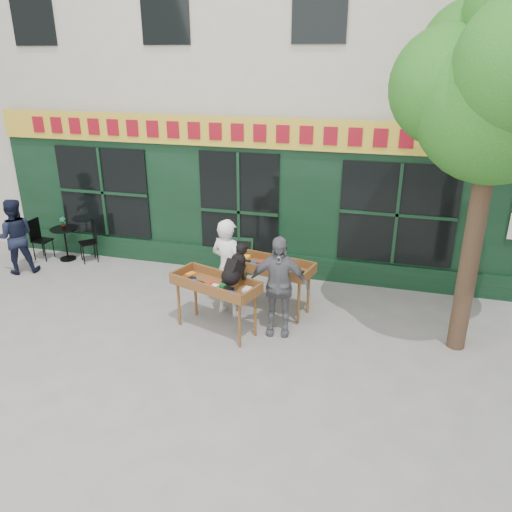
% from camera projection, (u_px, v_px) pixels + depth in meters
% --- Properties ---
extents(ground, '(80.00, 80.00, 0.00)m').
position_uv_depth(ground, '(202.00, 320.00, 8.93)').
color(ground, slate).
rests_on(ground, ground).
extents(building, '(14.00, 7.26, 10.00)m').
position_uv_depth(building, '(281.00, 31.00, 12.43)').
color(building, beige).
rests_on(building, ground).
extents(street_tree, '(3.05, 2.90, 5.60)m').
position_uv_depth(street_tree, '(503.00, 79.00, 6.64)').
color(street_tree, '#382619').
rests_on(street_tree, ground).
extents(book_cart_center, '(1.62, 1.07, 0.99)m').
position_uv_depth(book_cart_center, '(216.00, 287.00, 8.30)').
color(book_cart_center, brown).
rests_on(book_cart_center, ground).
extents(dog, '(0.51, 0.68, 0.60)m').
position_uv_depth(dog, '(234.00, 264.00, 8.00)').
color(dog, black).
rests_on(dog, book_cart_center).
extents(woman, '(0.76, 0.62, 1.80)m').
position_uv_depth(woman, '(228.00, 268.00, 8.85)').
color(woman, white).
rests_on(woman, ground).
extents(book_cart_right, '(1.60, 0.93, 0.99)m').
position_uv_depth(book_cart_right, '(271.00, 269.00, 8.99)').
color(book_cart_right, brown).
rests_on(book_cart_right, ground).
extents(man_right, '(1.06, 0.55, 1.74)m').
position_uv_depth(man_right, '(278.00, 286.00, 8.23)').
color(man_right, '#5C5C61').
rests_on(man_right, ground).
extents(bistro_table, '(0.60, 0.60, 0.76)m').
position_uv_depth(bistro_table, '(65.00, 237.00, 11.40)').
color(bistro_table, black).
rests_on(bistro_table, ground).
extents(bistro_chair_left, '(0.37, 0.36, 0.95)m').
position_uv_depth(bistro_chair_left, '(38.00, 236.00, 11.47)').
color(bistro_chair_left, black).
rests_on(bistro_chair_left, ground).
extents(bistro_chair_right, '(0.51, 0.51, 0.95)m').
position_uv_depth(bistro_chair_right, '(91.00, 238.00, 11.35)').
color(bistro_chair_right, black).
rests_on(bistro_chair_right, ground).
extents(potted_plant, '(0.16, 0.13, 0.27)m').
position_uv_depth(potted_plant, '(63.00, 223.00, 11.27)').
color(potted_plant, gray).
rests_on(potted_plant, bistro_table).
extents(man_left, '(1.01, 0.96, 1.64)m').
position_uv_depth(man_left, '(15.00, 236.00, 10.63)').
color(man_left, black).
rests_on(man_left, ground).
extents(chalkboard, '(0.57, 0.24, 0.79)m').
position_uv_depth(chalkboard, '(240.00, 256.00, 10.73)').
color(chalkboard, black).
rests_on(chalkboard, ground).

